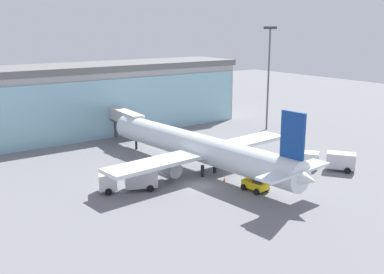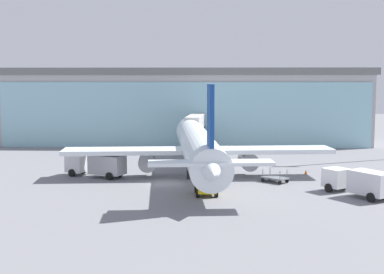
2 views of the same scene
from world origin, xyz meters
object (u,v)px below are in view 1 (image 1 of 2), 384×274
Objects in this scene: pushback_tug at (256,184)px; safety_cone_nose at (224,179)px; jet_bridge at (125,118)px; catering_truck at (130,179)px; baggage_cart at (261,164)px; apron_light_mast at (269,70)px; fuel_truck at (331,160)px; airplane at (198,148)px; safety_cone_wingtip at (258,153)px.

safety_cone_nose is (-0.98, 5.16, -0.70)m from pushback_tug.
jet_bridge is 32.40m from pushback_tug.
baggage_cart is at bearing -165.25° from catering_truck.
baggage_cart is (-18.55, -18.25, -11.49)m from apron_light_mast.
fuel_truck reaches higher than pushback_tug.
airplane is 6.54m from safety_cone_nose.
pushback_tug is (-7.49, -6.92, 0.47)m from baggage_cart.
airplane is at bearing 21.02° from fuel_truck.
safety_cone_wingtip is at bearing -138.01° from apron_light_mast.
pushback_tug is 5.30m from safety_cone_nose.
safety_cone_nose is (1.38, -26.96, -4.16)m from jet_bridge.
airplane is at bearing -173.84° from jet_bridge.
safety_cone_wingtip is at bearing -151.65° from catering_truck.
baggage_cart is (20.49, -2.34, -0.97)m from catering_truck.
pushback_tug is at bearing 55.13° from fuel_truck.
safety_cone_nose is at bearing 176.67° from airplane.
fuel_truck is at bearing -148.18° from jet_bridge.
safety_cone_wingtip is (11.78, 12.34, -0.70)m from pushback_tug.
fuel_truck is at bearing -16.94° from safety_cone_nose.
airplane is 73.21× the size of safety_cone_wingtip.
baggage_cart is 5.78× the size of safety_cone_nose.
safety_cone_nose and safety_cone_wingtip have the same top height.
apron_light_mast is 37.14× the size of safety_cone_nose.
pushback_tug is at bearing -133.68° from safety_cone_wingtip.
jet_bridge is 21.33m from airplane.
airplane is 11.20m from pushback_tug.
fuel_truck reaches higher than safety_cone_nose.
apron_light_mast reaches higher than airplane.
apron_light_mast reaches higher than baggage_cart.
baggage_cart reaches higher than safety_cone_wingtip.
baggage_cart is 5.78× the size of safety_cone_wingtip.
airplane reaches higher than pushback_tug.
airplane reaches higher than safety_cone_nose.
pushback_tug is (2.36, -32.12, -3.46)m from jet_bridge.
apron_light_mast is 22.47m from safety_cone_wingtip.
safety_cone_wingtip is (12.77, 7.18, 0.00)m from safety_cone_nose.
airplane is at bearing -173.45° from safety_cone_wingtip.
apron_light_mast reaches higher than jet_bridge.
apron_light_mast is 28.44m from baggage_cart.
jet_bridge is 0.60× the size of apron_light_mast.
safety_cone_nose is at bearing -143.48° from apron_light_mast.
fuel_truck is 14.99m from pushback_tug.
apron_light_mast is at bearing -59.97° from fuel_truck.
jet_bridge is 1.71× the size of fuel_truck.
pushback_tug is (-26.03, -25.17, -11.02)m from apron_light_mast.
apron_light_mast is at bearing -96.27° from baggage_cart.
pushback_tug reaches higher than safety_cone_wingtip.
airplane reaches higher than baggage_cart.
baggage_cart is (9.85, -25.20, -3.94)m from jet_bridge.
pushback_tug is at bearing 165.81° from catering_truck.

